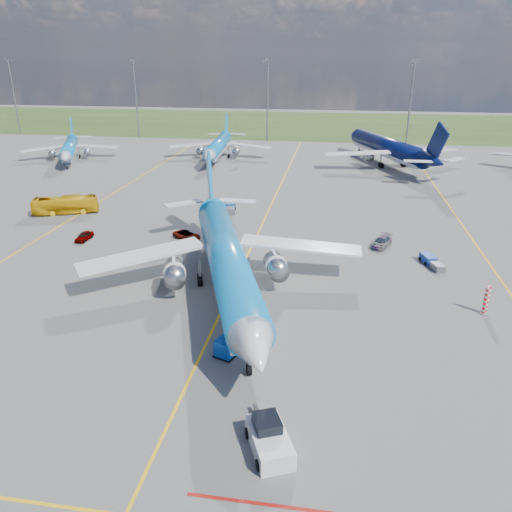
# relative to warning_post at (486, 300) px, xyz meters

# --- Properties ---
(ground) EXTENTS (400.00, 400.00, 0.00)m
(ground) POSITION_rel_warning_post_xyz_m (-26.00, -8.00, -1.50)
(ground) COLOR #535351
(ground) RESTS_ON ground
(grass_strip) EXTENTS (400.00, 80.00, 0.01)m
(grass_strip) POSITION_rel_warning_post_xyz_m (-26.00, 142.00, -1.50)
(grass_strip) COLOR #2D4719
(grass_strip) RESTS_ON ground
(taxiway_lines) EXTENTS (60.25, 160.00, 0.02)m
(taxiway_lines) POSITION_rel_warning_post_xyz_m (-25.83, 19.70, -1.49)
(taxiway_lines) COLOR yellow
(taxiway_lines) RESTS_ON ground
(floodlight_masts) EXTENTS (202.20, 0.50, 22.70)m
(floodlight_masts) POSITION_rel_warning_post_xyz_m (-16.00, 102.00, 11.06)
(floodlight_masts) COLOR slate
(floodlight_masts) RESTS_ON ground
(warning_post) EXTENTS (0.50, 0.50, 3.00)m
(warning_post) POSITION_rel_warning_post_xyz_m (0.00, 0.00, 0.00)
(warning_post) COLOR red
(warning_post) RESTS_ON ground
(bg_jet_nw) EXTENTS (35.86, 39.72, 8.49)m
(bg_jet_nw) POSITION_rel_warning_post_xyz_m (-79.20, 65.43, -1.50)
(bg_jet_nw) COLOR #0E78C6
(bg_jet_nw) RESTS_ON ground
(bg_jet_nnw) EXTENTS (29.82, 37.65, 9.35)m
(bg_jet_nnw) POSITION_rel_warning_post_xyz_m (-43.96, 72.29, -1.50)
(bg_jet_nnw) COLOR #0E78C6
(bg_jet_nnw) RESTS_ON ground
(bg_jet_n) EXTENTS (48.83, 54.57, 11.75)m
(bg_jet_n) POSITION_rel_warning_post_xyz_m (-3.88, 72.32, -1.50)
(bg_jet_n) COLOR #081143
(bg_jet_n) RESTS_ON ground
(main_airliner) EXTENTS (46.34, 52.91, 11.62)m
(main_airliner) POSITION_rel_warning_post_xyz_m (-26.20, 0.20, -1.50)
(main_airliner) COLOR #0E78C6
(main_airliner) RESTS_ON ground
(pushback_tug) EXTENTS (3.83, 6.14, 2.08)m
(pushback_tug) POSITION_rel_warning_post_xyz_m (-18.74, -21.62, -0.66)
(pushback_tug) COLOR silver
(pushback_tug) RESTS_ON ground
(uld_container) EXTENTS (2.12, 2.34, 1.53)m
(uld_container) POSITION_rel_warning_post_xyz_m (-23.78, -11.19, -0.73)
(uld_container) COLOR #0C46A9
(uld_container) RESTS_ON ground
(apron_bus) EXTENTS (10.37, 6.11, 2.85)m
(apron_bus) POSITION_rel_warning_post_xyz_m (-58.17, 24.68, -0.07)
(apron_bus) COLOR #E5AC0D
(apron_bus) RESTS_ON ground
(service_car_a) EXTENTS (1.58, 3.52, 1.18)m
(service_car_a) POSITION_rel_warning_post_xyz_m (-49.36, 13.43, -0.91)
(service_car_a) COLOR #999999
(service_car_a) RESTS_ON ground
(service_car_b) EXTENTS (4.62, 3.71, 1.17)m
(service_car_b) POSITION_rel_warning_post_xyz_m (-35.40, 16.10, -0.92)
(service_car_b) COLOR #999999
(service_car_b) RESTS_ON ground
(service_car_c) EXTENTS (3.34, 4.82, 1.30)m
(service_car_c) POSITION_rel_warning_post_xyz_m (-8.79, 17.47, -0.85)
(service_car_c) COLOR #999999
(service_car_c) RESTS_ON ground
(baggage_tug_w) EXTENTS (2.53, 4.71, 1.02)m
(baggage_tug_w) POSITION_rel_warning_post_xyz_m (-3.22, 11.85, -1.02)
(baggage_tug_w) COLOR #1B3BA2
(baggage_tug_w) RESTS_ON ground
(baggage_tug_c) EXTENTS (2.64, 5.52, 1.20)m
(baggage_tug_c) POSITION_rel_warning_post_xyz_m (-32.25, 30.56, -0.94)
(baggage_tug_c) COLOR #1A47A0
(baggage_tug_c) RESTS_ON ground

